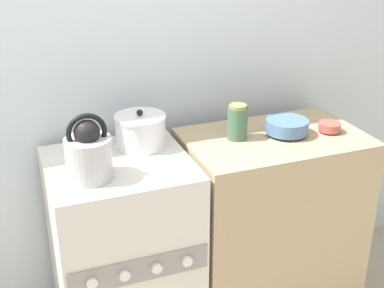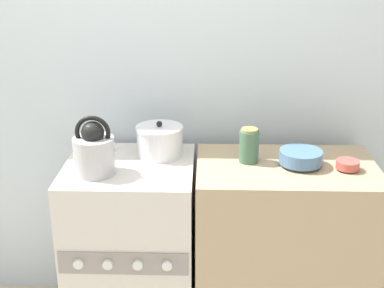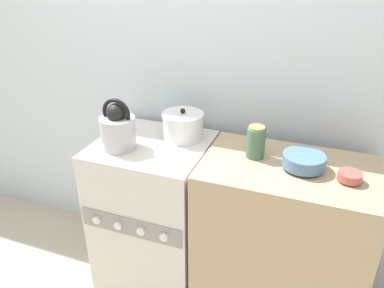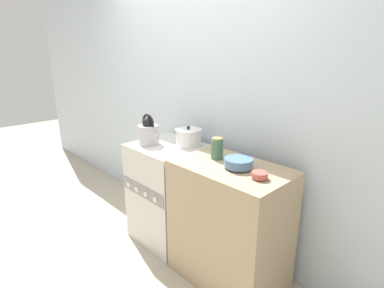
{
  "view_description": "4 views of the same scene",
  "coord_description": "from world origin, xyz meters",
  "px_view_note": "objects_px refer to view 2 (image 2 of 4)",
  "views": [
    {
      "loc": [
        -0.43,
        -1.69,
        1.88
      ],
      "look_at": [
        0.32,
        0.27,
        0.95
      ],
      "focal_mm": 50.0,
      "sensor_mm": 36.0,
      "label": 1
    },
    {
      "loc": [
        0.36,
        -1.98,
        1.89
      ],
      "look_at": [
        0.29,
        0.28,
        1.02
      ],
      "focal_mm": 50.0,
      "sensor_mm": 36.0,
      "label": 2
    },
    {
      "loc": [
        0.83,
        -1.32,
        1.8
      ],
      "look_at": [
        0.24,
        0.27,
        0.96
      ],
      "focal_mm": 35.0,
      "sensor_mm": 36.0,
      "label": 3
    },
    {
      "loc": [
        1.94,
        -1.28,
        1.69
      ],
      "look_at": [
        0.28,
        0.31,
        0.98
      ],
      "focal_mm": 28.0,
      "sensor_mm": 36.0,
      "label": 4
    }
  ],
  "objects_px": {
    "stove": "(133,250)",
    "cooking_pot": "(160,141)",
    "small_ceramic_bowl": "(348,165)",
    "storage_jar": "(249,146)",
    "kettle": "(94,151)",
    "enamel_bowl": "(301,157)"
  },
  "relations": [
    {
      "from": "stove",
      "to": "storage_jar",
      "type": "relative_size",
      "value": 5.69
    },
    {
      "from": "cooking_pot",
      "to": "small_ceramic_bowl",
      "type": "relative_size",
      "value": 2.19
    },
    {
      "from": "cooking_pot",
      "to": "storage_jar",
      "type": "distance_m",
      "value": 0.43
    },
    {
      "from": "storage_jar",
      "to": "small_ceramic_bowl",
      "type": "bearing_deg",
      "value": -10.97
    },
    {
      "from": "stove",
      "to": "small_ceramic_bowl",
      "type": "bearing_deg",
      "value": -3.58
    },
    {
      "from": "cooking_pot",
      "to": "small_ceramic_bowl",
      "type": "xyz_separation_m",
      "value": [
        0.85,
        -0.19,
        -0.03
      ]
    },
    {
      "from": "small_ceramic_bowl",
      "to": "storage_jar",
      "type": "relative_size",
      "value": 0.64
    },
    {
      "from": "stove",
      "to": "small_ceramic_bowl",
      "type": "xyz_separation_m",
      "value": [
        0.99,
        -0.06,
        0.5
      ]
    },
    {
      "from": "small_ceramic_bowl",
      "to": "storage_jar",
      "type": "bearing_deg",
      "value": 169.03
    },
    {
      "from": "stove",
      "to": "small_ceramic_bowl",
      "type": "height_order",
      "value": "small_ceramic_bowl"
    },
    {
      "from": "stove",
      "to": "small_ceramic_bowl",
      "type": "relative_size",
      "value": 8.89
    },
    {
      "from": "stove",
      "to": "storage_jar",
      "type": "height_order",
      "value": "storage_jar"
    },
    {
      "from": "stove",
      "to": "storage_jar",
      "type": "bearing_deg",
      "value": 2.29
    },
    {
      "from": "enamel_bowl",
      "to": "storage_jar",
      "type": "bearing_deg",
      "value": 170.22
    },
    {
      "from": "storage_jar",
      "to": "kettle",
      "type": "bearing_deg",
      "value": -169.86
    },
    {
      "from": "stove",
      "to": "storage_jar",
      "type": "xyz_separation_m",
      "value": [
        0.55,
        0.02,
        0.55
      ]
    },
    {
      "from": "kettle",
      "to": "enamel_bowl",
      "type": "xyz_separation_m",
      "value": [
        0.92,
        0.08,
        -0.05
      ]
    },
    {
      "from": "cooking_pot",
      "to": "storage_jar",
      "type": "bearing_deg",
      "value": -13.75
    },
    {
      "from": "kettle",
      "to": "storage_jar",
      "type": "bearing_deg",
      "value": 10.14
    },
    {
      "from": "stove",
      "to": "cooking_pot",
      "type": "distance_m",
      "value": 0.56
    },
    {
      "from": "kettle",
      "to": "cooking_pot",
      "type": "height_order",
      "value": "kettle"
    },
    {
      "from": "kettle",
      "to": "storage_jar",
      "type": "relative_size",
      "value": 1.68
    }
  ]
}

